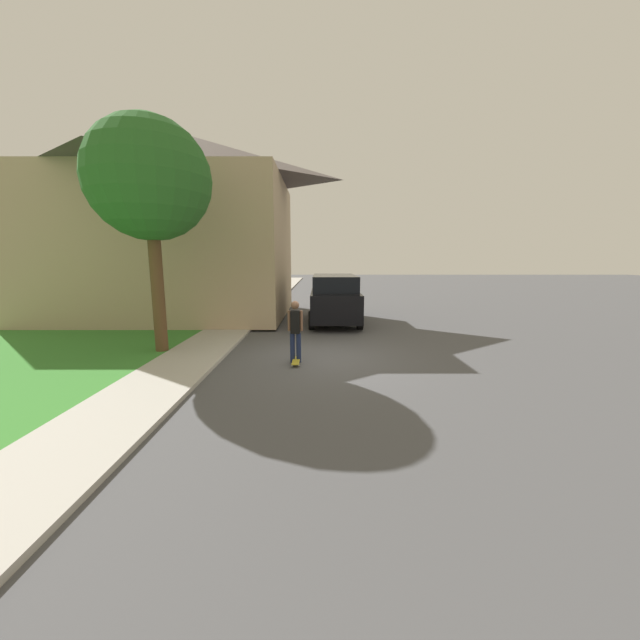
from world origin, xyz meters
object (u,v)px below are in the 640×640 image
at_px(car_down_street, 330,285).
at_px(lawn_tree_near, 150,181).
at_px(lawn_tree_far, 210,202).
at_px(skateboarder, 296,329).
at_px(suv_parked, 335,298).
at_px(skateboard, 297,361).

bearing_deg(car_down_street, lawn_tree_near, -104.87).
distance_m(lawn_tree_far, car_down_street, 16.23).
bearing_deg(skateboarder, lawn_tree_near, 166.53).
bearing_deg(suv_parked, skateboarder, -101.70).
xyz_separation_m(lawn_tree_far, suv_parked, (5.70, -1.26, -4.27)).
xyz_separation_m(skateboarder, skateboard, (0.02, -0.18, -0.85)).
relative_size(skateboarder, skateboard, 2.09).
xyz_separation_m(lawn_tree_far, skateboard, (4.43, -7.71, -5.31)).
relative_size(lawn_tree_far, car_down_street, 1.70).
distance_m(skateboarder, skateboard, 0.87).
bearing_deg(car_down_street, lawn_tree_far, -112.25).
bearing_deg(suv_parked, skateboard, -101.20).
height_order(car_down_street, skateboarder, skateboarder).
xyz_separation_m(car_down_street, skateboard, (-1.45, -22.06, -0.54)).
bearing_deg(suv_parked, lawn_tree_near, -135.45).
distance_m(car_down_street, skateboard, 22.12).
relative_size(lawn_tree_near, suv_parked, 1.31).
distance_m(lawn_tree_near, skateboarder, 5.80).
bearing_deg(lawn_tree_near, lawn_tree_far, 92.82).
height_order(lawn_tree_near, lawn_tree_far, lawn_tree_far).
height_order(suv_parked, skateboard, suv_parked).
bearing_deg(suv_parked, car_down_street, 89.37).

